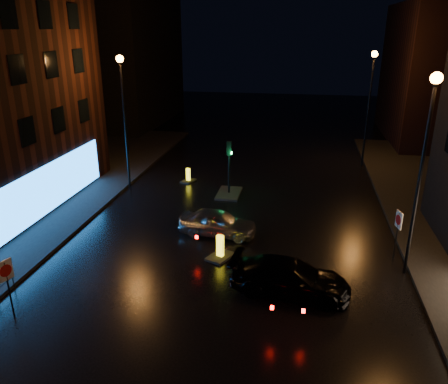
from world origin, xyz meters
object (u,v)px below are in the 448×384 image
Objects in this scene: traffic_signal at (229,187)px; silver_hatchback at (218,223)px; bollard_far at (188,179)px; dark_sedan at (290,278)px; road_sign_left at (6,275)px; road_sign_right at (398,224)px; bollard_near at (220,253)px.

traffic_signal is 5.79m from silver_hatchback.
dark_sedan is at bearing -40.92° from bollard_far.
dark_sedan is 14.33m from bollard_far.
road_sign_left is at bearing 148.28° from silver_hatchback.
traffic_signal is at bearing 88.15° from road_sign_left.
dark_sedan is at bearing 24.37° from road_sign_right.
traffic_signal is at bearing 28.06° from dark_sedan.
traffic_signal is 11.19m from dark_sedan.
silver_hatchback is 8.48m from bollard_far.
bollard_far is at bearing 148.62° from traffic_signal.
silver_hatchback is 10.04m from road_sign_left.
road_sign_left is 0.99× the size of road_sign_right.
road_sign_left is at bearing 115.17° from dark_sedan.
traffic_signal is at bearing 9.07° from silver_hatchback.
dark_sedan is at bearing -10.44° from bollard_near.
road_sign_right is (4.55, 3.53, 1.08)m from dark_sedan.
traffic_signal is 1.48× the size of road_sign_left.
bollard_near is at bearing -161.22° from silver_hatchback.
road_sign_left is (-5.98, -7.99, 1.09)m from silver_hatchback.
silver_hatchback is 2.55× the size of bollard_near.
road_sign_right reaches higher than bollard_far.
bollard_near is 1.22× the size of bollard_far.
traffic_signal is 14.90m from road_sign_left.
road_sign_left is at bearing -114.48° from bollard_near.
bollard_near is 8.01m from road_sign_right.
road_sign_left is (-9.77, -3.38, 1.07)m from dark_sedan.
silver_hatchback is 1.66× the size of road_sign_right.
traffic_signal reaches higher than road_sign_right.
dark_sedan is 3.78× the size of bollard_far.
road_sign_right is at bearing -92.22° from silver_hatchback.
dark_sedan is 3.09× the size of bollard_near.
bollard_near is 0.65× the size of road_sign_left.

